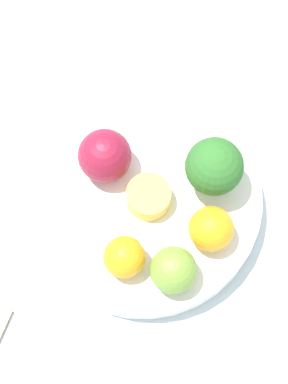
% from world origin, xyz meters
% --- Properties ---
extents(ground_plane, '(6.00, 6.00, 0.00)m').
position_xyz_m(ground_plane, '(0.00, 0.00, 0.00)').
color(ground_plane, gray).
extents(table_surface, '(1.20, 1.20, 0.02)m').
position_xyz_m(table_surface, '(0.00, 0.00, 0.01)').
color(table_surface, silver).
rests_on(table_surface, ground_plane).
extents(bowl, '(0.27, 0.27, 0.04)m').
position_xyz_m(bowl, '(0.00, 0.00, 0.04)').
color(bowl, white).
rests_on(bowl, table_surface).
extents(broccoli, '(0.06, 0.06, 0.08)m').
position_xyz_m(broccoli, '(0.03, 0.07, 0.10)').
color(broccoli, '#99C17A').
rests_on(broccoli, bowl).
extents(apple_red, '(0.05, 0.05, 0.05)m').
position_xyz_m(apple_red, '(0.09, -0.03, 0.08)').
color(apple_red, olive).
rests_on(apple_red, bowl).
extents(apple_green, '(0.06, 0.06, 0.06)m').
position_xyz_m(apple_green, '(-0.05, -0.01, 0.09)').
color(apple_green, maroon).
rests_on(apple_green, bowl).
extents(orange_front, '(0.05, 0.05, 0.05)m').
position_xyz_m(orange_front, '(0.08, 0.03, 0.08)').
color(orange_front, orange).
rests_on(orange_front, bowl).
extents(orange_back, '(0.05, 0.05, 0.05)m').
position_xyz_m(orange_back, '(0.05, -0.06, 0.08)').
color(orange_back, orange).
rests_on(orange_back, bowl).
extents(small_cup, '(0.05, 0.05, 0.02)m').
position_xyz_m(small_cup, '(0.01, -0.00, 0.07)').
color(small_cup, '#F4CC4C').
rests_on(small_cup, bowl).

